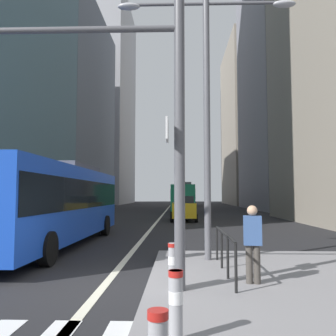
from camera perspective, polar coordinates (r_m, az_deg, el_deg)
ground_plane at (r=28.43m, az=-1.64°, el=-8.43°), size 160.00×160.00×0.00m
lane_centre_line at (r=38.40m, az=-0.74°, el=-7.34°), size 0.20×80.00×0.01m
office_tower_left_mid at (r=56.87m, az=-16.59°, el=9.03°), size 11.57×24.14×29.95m
office_tower_left_far at (r=86.85m, az=-10.18°, el=10.23°), size 11.71×24.99×47.44m
office_tower_right_mid at (r=57.52m, az=18.06°, el=18.62°), size 10.37×20.15×48.48m
office_tower_right_far at (r=78.47m, az=13.11°, el=6.76°), size 10.03×22.30×33.87m
city_bus_blue_oncoming at (r=15.04m, az=-17.54°, el=-4.91°), size 2.75×12.16×3.40m
city_bus_red_receding at (r=41.30m, az=2.48°, el=-4.58°), size 2.86×10.56×3.40m
city_bus_red_distant at (r=64.81m, az=3.15°, el=-4.47°), size 2.89×11.80×3.40m
car_oncoming_mid at (r=31.01m, az=-14.66°, el=-6.11°), size 2.07×4.29×1.94m
car_receding_near at (r=28.09m, az=2.47°, el=-6.45°), size 2.11×4.48×1.94m
traffic_signal_gantry at (r=7.74m, az=-12.04°, el=11.00°), size 5.55×0.65×6.00m
street_lamp_post at (r=11.14m, az=6.21°, el=12.59°), size 5.50×0.32×8.00m
bollard_left at (r=4.97m, az=1.26°, el=-20.63°), size 0.20×0.20×0.91m
bollard_right at (r=7.48m, az=0.77°, el=-15.03°), size 0.20×0.20×0.92m
pedestrian_railing at (r=9.00m, az=9.02°, el=-11.90°), size 0.06×3.56×0.98m
pedestrian_walking at (r=8.06m, az=13.40°, el=-11.14°), size 0.41×0.29×1.67m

